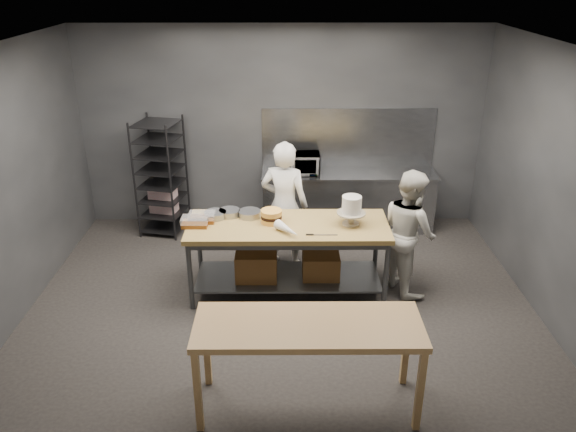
{
  "coord_description": "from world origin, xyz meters",
  "views": [
    {
      "loc": [
        0.05,
        -5.71,
        3.76
      ],
      "look_at": [
        0.08,
        0.29,
        1.05
      ],
      "focal_mm": 35.0,
      "sensor_mm": 36.0,
      "label": 1
    }
  ],
  "objects_px": {
    "speed_rack": "(161,178)",
    "chef_behind": "(284,205)",
    "work_table": "(286,250)",
    "microwave": "(301,163)",
    "frosted_cake_stand": "(352,207)",
    "near_counter": "(308,332)",
    "layer_cake": "(271,216)",
    "chef_right": "(409,231)"
  },
  "relations": [
    {
      "from": "work_table",
      "to": "near_counter",
      "type": "relative_size",
      "value": 1.2
    },
    {
      "from": "chef_right",
      "to": "frosted_cake_stand",
      "type": "bearing_deg",
      "value": 78.09
    },
    {
      "from": "chef_behind",
      "to": "frosted_cake_stand",
      "type": "bearing_deg",
      "value": 153.27
    },
    {
      "from": "work_table",
      "to": "frosted_cake_stand",
      "type": "distance_m",
      "value": 0.96
    },
    {
      "from": "speed_rack",
      "to": "microwave",
      "type": "distance_m",
      "value": 2.09
    },
    {
      "from": "work_table",
      "to": "near_counter",
      "type": "distance_m",
      "value": 2.01
    },
    {
      "from": "chef_behind",
      "to": "chef_right",
      "type": "height_order",
      "value": "chef_behind"
    },
    {
      "from": "microwave",
      "to": "layer_cake",
      "type": "relative_size",
      "value": 2.15
    },
    {
      "from": "work_table",
      "to": "microwave",
      "type": "height_order",
      "value": "microwave"
    },
    {
      "from": "speed_rack",
      "to": "chef_behind",
      "type": "distance_m",
      "value": 2.11
    },
    {
      "from": "work_table",
      "to": "near_counter",
      "type": "xyz_separation_m",
      "value": [
        0.19,
        -1.99,
        0.24
      ]
    },
    {
      "from": "near_counter",
      "to": "chef_right",
      "type": "bearing_deg",
      "value": 57.75
    },
    {
      "from": "chef_right",
      "to": "layer_cake",
      "type": "xyz_separation_m",
      "value": [
        -1.67,
        -0.03,
        0.22
      ]
    },
    {
      "from": "microwave",
      "to": "layer_cake",
      "type": "xyz_separation_m",
      "value": [
        -0.4,
        -1.79,
        -0.05
      ]
    },
    {
      "from": "work_table",
      "to": "layer_cake",
      "type": "distance_m",
      "value": 0.47
    },
    {
      "from": "chef_behind",
      "to": "frosted_cake_stand",
      "type": "xyz_separation_m",
      "value": [
        0.79,
        -0.71,
        0.28
      ]
    },
    {
      "from": "speed_rack",
      "to": "chef_right",
      "type": "distance_m",
      "value": 3.74
    },
    {
      "from": "near_counter",
      "to": "speed_rack",
      "type": "relative_size",
      "value": 1.14
    },
    {
      "from": "speed_rack",
      "to": "frosted_cake_stand",
      "type": "distance_m",
      "value": 3.17
    },
    {
      "from": "chef_right",
      "to": "microwave",
      "type": "xyz_separation_m",
      "value": [
        -1.27,
        1.77,
        0.27
      ]
    },
    {
      "from": "speed_rack",
      "to": "frosted_cake_stand",
      "type": "relative_size",
      "value": 4.88
    },
    {
      "from": "frosted_cake_stand",
      "to": "layer_cake",
      "type": "distance_m",
      "value": 0.96
    },
    {
      "from": "work_table",
      "to": "microwave",
      "type": "xyz_separation_m",
      "value": [
        0.23,
        1.85,
        0.48
      ]
    },
    {
      "from": "work_table",
      "to": "speed_rack",
      "type": "height_order",
      "value": "speed_rack"
    },
    {
      "from": "microwave",
      "to": "frosted_cake_stand",
      "type": "xyz_separation_m",
      "value": [
        0.54,
        -1.85,
        0.09
      ]
    },
    {
      "from": "near_counter",
      "to": "microwave",
      "type": "distance_m",
      "value": 3.85
    },
    {
      "from": "work_table",
      "to": "near_counter",
      "type": "height_order",
      "value": "work_table"
    },
    {
      "from": "chef_behind",
      "to": "speed_rack",
      "type": "bearing_deg",
      "value": -14.94
    },
    {
      "from": "speed_rack",
      "to": "near_counter",
      "type": "bearing_deg",
      "value": -61.59
    },
    {
      "from": "work_table",
      "to": "speed_rack",
      "type": "xyz_separation_m",
      "value": [
        -1.85,
        1.77,
        0.28
      ]
    },
    {
      "from": "speed_rack",
      "to": "chef_behind",
      "type": "bearing_deg",
      "value": -30.22
    },
    {
      "from": "near_counter",
      "to": "frosted_cake_stand",
      "type": "relative_size",
      "value": 5.58
    },
    {
      "from": "frosted_cake_stand",
      "to": "near_counter",
      "type": "bearing_deg",
      "value": -106.31
    },
    {
      "from": "speed_rack",
      "to": "layer_cake",
      "type": "bearing_deg",
      "value": -45.73
    },
    {
      "from": "chef_right",
      "to": "chef_behind",
      "type": "bearing_deg",
      "value": 48.91
    },
    {
      "from": "near_counter",
      "to": "layer_cake",
      "type": "distance_m",
      "value": 2.09
    },
    {
      "from": "speed_rack",
      "to": "microwave",
      "type": "bearing_deg",
      "value": 2.21
    },
    {
      "from": "microwave",
      "to": "chef_behind",
      "type": "bearing_deg",
      "value": -102.34
    },
    {
      "from": "near_counter",
      "to": "layer_cake",
      "type": "relative_size",
      "value": 7.92
    },
    {
      "from": "work_table",
      "to": "chef_behind",
      "type": "bearing_deg",
      "value": 91.75
    },
    {
      "from": "microwave",
      "to": "frosted_cake_stand",
      "type": "relative_size",
      "value": 1.51
    },
    {
      "from": "near_counter",
      "to": "microwave",
      "type": "xyz_separation_m",
      "value": [
        0.04,
        3.84,
        0.24
      ]
    }
  ]
}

